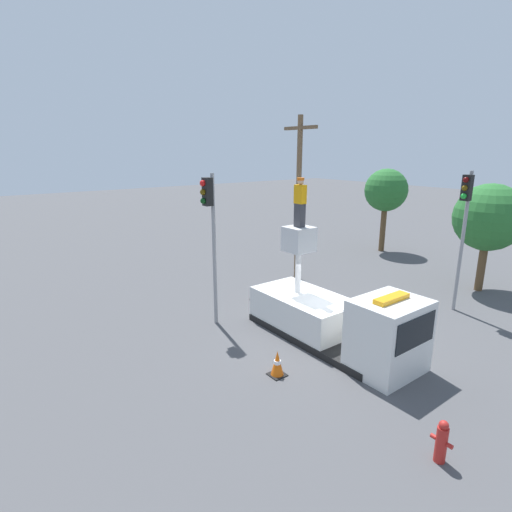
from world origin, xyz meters
name	(u,v)px	position (x,y,z in m)	size (l,w,h in m)	color
ground_plane	(319,337)	(0.00, 0.00, 0.00)	(120.00, 120.00, 0.00)	#4C4C4F
bucket_truck	(332,320)	(0.55, 0.00, 0.88)	(6.46, 2.22, 3.87)	black
worker	(300,202)	(-1.22, 0.00, 4.75)	(0.40, 0.26, 1.75)	#38383D
traffic_light_pole	(210,221)	(-3.34, -2.45, 4.06)	(0.34, 0.57, 5.76)	gray
traffic_light_across	(464,215)	(1.56, 6.29, 4.07)	(0.34, 0.57, 5.78)	gray
fire_hydrant	(442,442)	(5.76, -2.20, 0.50)	(0.48, 0.24, 1.01)	#B2231E
traffic_cone_rear	(255,295)	(-4.37, 0.36, 0.26)	(0.39, 0.39, 0.55)	black
traffic_cone_curbside	(277,364)	(1.01, -2.83, 0.38)	(0.48, 0.48, 0.79)	black
tree_left_bg	(386,191)	(-6.57, 12.56, 3.99)	(2.73, 2.73, 5.41)	brown
tree_right_bg	(489,218)	(1.04, 9.77, 3.52)	(3.10, 3.10, 5.10)	brown
utility_pole	(298,194)	(-5.62, 4.01, 4.41)	(2.20, 0.26, 8.18)	brown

